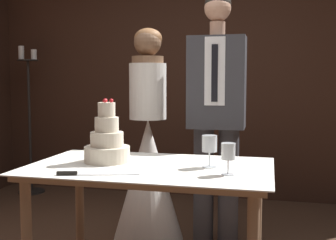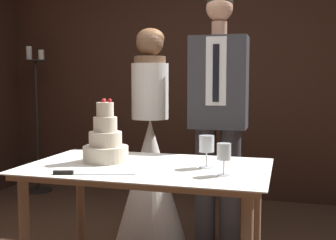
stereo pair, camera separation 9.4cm
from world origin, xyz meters
TOP-DOWN VIEW (x-y plane):
  - wall_back at (0.00, 2.25)m, footprint 4.71×0.12m
  - cake_table at (0.10, 0.01)m, footprint 1.33×0.81m
  - tiered_cake at (-0.17, 0.06)m, footprint 0.26×0.26m
  - cake_knife at (-0.16, -0.30)m, footprint 0.40×0.14m
  - wine_glass_near at (0.54, -0.12)m, footprint 0.07×0.07m
  - wine_glass_middle at (0.43, 0.04)m, footprint 0.08×0.08m
  - bride at (-0.16, 0.86)m, footprint 0.54×0.54m
  - groom at (0.36, 0.86)m, footprint 0.41×0.25m
  - candle_stand at (-1.81, 1.88)m, footprint 0.28×0.28m

SIDE VIEW (x-z plane):
  - bride at x=-0.16m, z-range -0.21..1.40m
  - cake_table at x=0.10m, z-range 0.29..1.04m
  - candle_stand at x=-1.81m, z-range -0.07..1.53m
  - cake_knife at x=-0.16m, z-range 0.75..0.78m
  - wine_glass_near at x=0.54m, z-range 0.79..0.95m
  - tiered_cake at x=-0.17m, z-range 0.68..1.05m
  - wine_glass_middle at x=0.43m, z-range 0.79..0.97m
  - groom at x=0.36m, z-range 0.09..1.93m
  - wall_back at x=0.00m, z-range 0.00..2.86m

